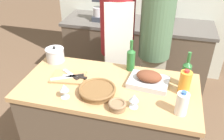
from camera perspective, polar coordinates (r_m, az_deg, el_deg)
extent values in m
cube|color=brown|center=(2.19, -0.69, -13.55)|extent=(1.37, 0.67, 0.84)
cube|color=tan|center=(1.90, -0.78, -4.17)|extent=(1.41, 0.69, 0.04)
cube|color=brown|center=(3.32, 5.68, 3.87)|extent=(1.87, 0.58, 0.85)
cube|color=#56514C|center=(3.13, 6.11, 11.03)|extent=(1.93, 0.60, 0.04)
cube|color=#BCBCC1|center=(1.90, 8.76, -2.87)|extent=(0.33, 0.26, 0.04)
ellipsoid|color=brown|center=(1.87, 8.90, -1.48)|extent=(0.21, 0.16, 0.08)
cylinder|color=brown|center=(1.79, -3.57, -5.13)|extent=(0.26, 0.26, 0.04)
torus|color=brown|center=(1.77, -3.59, -4.55)|extent=(0.28, 0.28, 0.02)
cube|color=#AD7F51|center=(2.00, -10.51, -1.66)|extent=(0.30, 0.22, 0.02)
cylinder|color=#B7B7BC|center=(2.25, -13.50, 3.44)|extent=(0.16, 0.16, 0.11)
cylinder|color=#B7B7BC|center=(2.22, -13.70, 4.85)|extent=(0.17, 0.17, 0.01)
sphere|color=black|center=(2.21, -13.76, 5.26)|extent=(0.02, 0.02, 0.02)
cylinder|color=#846647|center=(1.65, 1.26, -8.70)|extent=(0.12, 0.12, 0.04)
torus|color=#846647|center=(1.64, 1.27, -8.11)|extent=(0.13, 0.13, 0.02)
cylinder|color=orange|center=(1.83, 17.10, -2.96)|extent=(0.09, 0.09, 0.19)
cylinder|color=red|center=(1.78, 17.62, -0.26)|extent=(0.04, 0.04, 0.02)
cylinder|color=white|center=(1.65, 16.46, -7.80)|extent=(0.08, 0.08, 0.16)
cylinder|color=#3360B2|center=(1.59, 16.95, -5.29)|extent=(0.03, 0.03, 0.02)
cylinder|color=#28662D|center=(1.92, 17.26, -1.28)|extent=(0.07, 0.07, 0.18)
cone|color=#28662D|center=(1.86, 17.79, 1.50)|extent=(0.07, 0.07, 0.04)
cylinder|color=#28662D|center=(1.84, 18.07, 3.00)|extent=(0.03, 0.03, 0.08)
cylinder|color=#28662D|center=(2.04, 4.55, 2.19)|extent=(0.07, 0.07, 0.17)
cone|color=#28662D|center=(1.99, 4.68, 4.78)|extent=(0.07, 0.07, 0.03)
cylinder|color=#28662D|center=(1.97, 4.74, 6.15)|extent=(0.03, 0.03, 0.07)
cylinder|color=silver|center=(1.80, -11.19, -6.37)|extent=(0.06, 0.06, 0.00)
cylinder|color=silver|center=(1.78, -11.30, -5.59)|extent=(0.01, 0.01, 0.06)
cone|color=silver|center=(1.75, -11.49, -4.16)|extent=(0.07, 0.07, 0.05)
cylinder|color=silver|center=(1.69, 5.18, -8.80)|extent=(0.06, 0.06, 0.00)
cylinder|color=silver|center=(1.67, 5.23, -8.06)|extent=(0.01, 0.01, 0.05)
cone|color=silver|center=(1.63, 5.32, -6.65)|extent=(0.07, 0.07, 0.05)
cube|color=#B7B7BC|center=(1.97, -12.19, -1.90)|extent=(0.16, 0.11, 0.01)
cube|color=black|center=(1.98, -8.27, -1.35)|extent=(0.10, 0.07, 0.01)
cube|color=#B7B7BC|center=(1.98, -10.02, -1.48)|extent=(0.13, 0.04, 0.01)
cube|color=black|center=(1.95, -7.19, -1.81)|extent=(0.08, 0.03, 0.01)
cube|color=#B7B7BC|center=(2.03, -10.50, -0.57)|extent=(0.12, 0.10, 0.01)
cube|color=black|center=(1.96, -8.86, -1.77)|extent=(0.08, 0.07, 0.01)
cube|color=#333842|center=(3.15, -2.95, 12.30)|extent=(0.18, 0.14, 0.06)
cylinder|color=#B7B7BC|center=(3.13, -3.40, 13.84)|extent=(0.13, 0.13, 0.11)
cube|color=#333842|center=(3.09, -1.86, 14.42)|extent=(0.05, 0.08, 0.19)
cylinder|color=#332D28|center=(3.22, 14.60, 13.04)|extent=(0.06, 0.06, 0.20)
cylinder|color=black|center=(3.19, 14.87, 14.86)|extent=(0.02, 0.02, 0.02)
cylinder|color=maroon|center=(3.26, 4.32, 13.64)|extent=(0.06, 0.06, 0.14)
cylinder|color=black|center=(3.24, 4.38, 14.94)|extent=(0.02, 0.02, 0.02)
cylinder|color=#B28E2D|center=(3.00, 10.92, 11.89)|extent=(0.06, 0.06, 0.18)
cylinder|color=black|center=(2.96, 11.12, 13.68)|extent=(0.03, 0.03, 0.02)
cube|color=beige|center=(2.75, 1.14, -2.92)|extent=(0.32, 0.26, 0.81)
cylinder|color=maroon|center=(2.41, 1.33, 11.70)|extent=(0.35, 0.35, 0.67)
cube|color=silver|center=(2.33, 1.57, 5.85)|extent=(0.26, 0.10, 0.86)
cube|color=beige|center=(2.68, 9.15, -4.27)|extent=(0.27, 0.20, 0.83)
cylinder|color=#4C6B4C|center=(2.32, 10.77, 10.97)|extent=(0.31, 0.31, 0.69)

